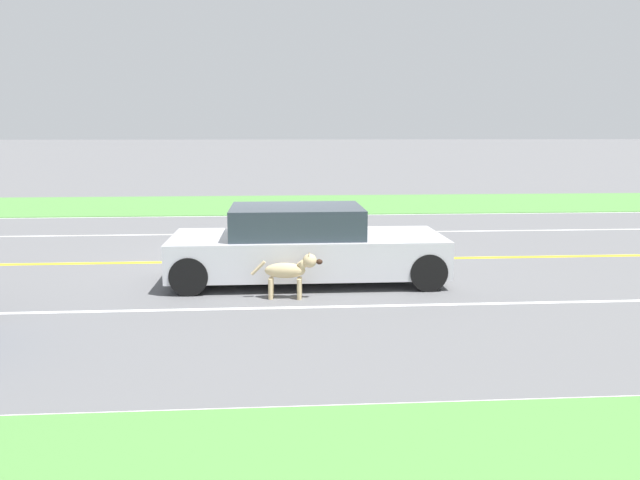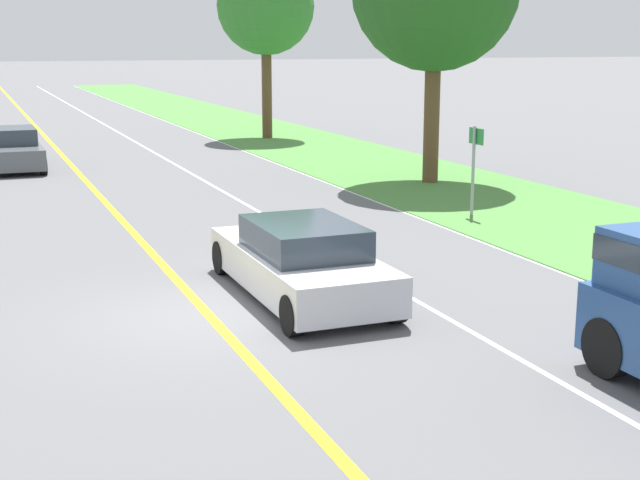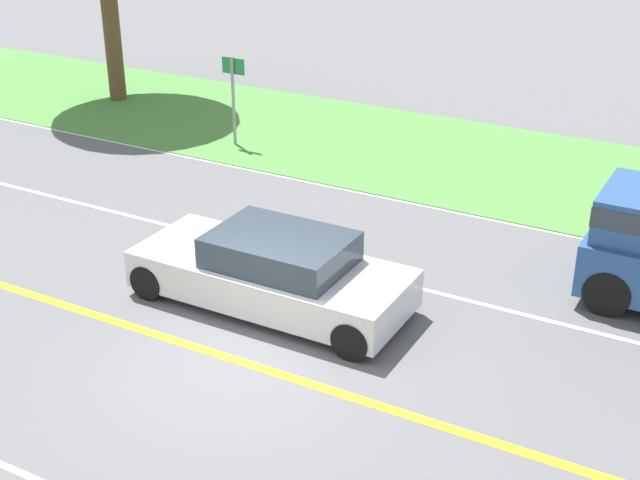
{
  "view_description": "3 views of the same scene",
  "coord_description": "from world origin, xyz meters",
  "views": [
    {
      "loc": [
        12.6,
        0.0,
        2.63
      ],
      "look_at": [
        2.65,
        0.72,
        0.89
      ],
      "focal_mm": 35.0,
      "sensor_mm": 36.0,
      "label": 1
    },
    {
      "loc": [
        -3.41,
        -13.42,
        4.32
      ],
      "look_at": [
        1.82,
        -0.25,
        1.16
      ],
      "focal_mm": 50.0,
      "sensor_mm": 36.0,
      "label": 2
    },
    {
      "loc": [
        -9.49,
        -6.62,
        7.54
      ],
      "look_at": [
        2.39,
        -0.05,
        1.09
      ],
      "focal_mm": 50.0,
      "sensor_mm": 36.0,
      "label": 3
    }
  ],
  "objects": [
    {
      "name": "street_sign",
      "position": [
        8.32,
        5.69,
        1.45
      ],
      "size": [
        0.11,
        0.64,
        2.28
      ],
      "color": "gray",
      "rests_on": "ground"
    },
    {
      "name": "oncoming_car",
      "position": [
        -1.94,
        19.15,
        0.65
      ],
      "size": [
        1.87,
        4.67,
        1.41
      ],
      "rotation": [
        0.0,
        0.0,
        3.14
      ],
      "color": "#51565B",
      "rests_on": "ground"
    },
    {
      "name": "ground_plane",
      "position": [
        0.0,
        0.0,
        0.0
      ],
      "size": [
        400.0,
        400.0,
        0.0
      ],
      "primitive_type": "plane",
      "color": "#5B5B5E"
    },
    {
      "name": "lane_edge_line_right",
      "position": [
        7.0,
        0.0,
        0.0
      ],
      "size": [
        0.14,
        160.0,
        0.01
      ],
      "primitive_type": "cube",
      "color": "white",
      "rests_on": "ground"
    },
    {
      "name": "ego_car",
      "position": [
        1.77,
        0.51,
        0.63
      ],
      "size": [
        1.93,
        4.76,
        1.34
      ],
      "color": "silver",
      "rests_on": "ground"
    },
    {
      "name": "centre_divider_line",
      "position": [
        0.0,
        0.0,
        0.0
      ],
      "size": [
        0.18,
        160.0,
        0.01
      ],
      "primitive_type": "cube",
      "color": "yellow",
      "rests_on": "ground"
    },
    {
      "name": "roadside_tree_right_far",
      "position": [
        9.38,
        25.29,
        5.84
      ],
      "size": [
        4.34,
        4.34,
        8.05
      ],
      "color": "brown",
      "rests_on": "ground"
    },
    {
      "name": "dog",
      "position": [
        2.96,
        0.23,
        0.46
      ],
      "size": [
        0.3,
        1.15,
        0.75
      ],
      "rotation": [
        0.0,
        0.0,
        -0.11
      ],
      "color": "#D1B784",
      "rests_on": "ground"
    },
    {
      "name": "lane_dash_same_dir",
      "position": [
        3.5,
        0.0,
        0.0
      ],
      "size": [
        0.1,
        160.0,
        0.01
      ],
      "primitive_type": "cube",
      "color": "white",
      "rests_on": "ground"
    }
  ]
}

